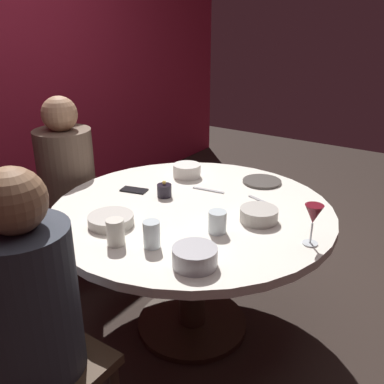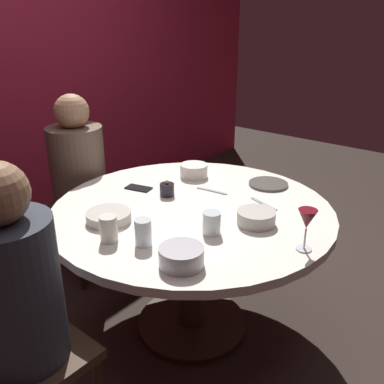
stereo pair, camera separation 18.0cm
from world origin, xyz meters
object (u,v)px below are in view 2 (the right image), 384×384
at_px(seated_diner_left, 15,292).
at_px(cup_by_left_diner, 109,229).
at_px(cell_phone, 139,188).
at_px(bowl_salad_center, 194,170).
at_px(cup_near_candle, 212,223).
at_px(bowl_sauce_side, 109,217).
at_px(dinner_plate, 268,184).
at_px(wine_glass, 307,221).
at_px(bowl_serving_large, 181,257).
at_px(cup_by_right_diner, 143,232).
at_px(candle_holder, 167,189).
at_px(bowl_small_white, 256,218).
at_px(dining_table, 192,232).
at_px(seated_diner_back, 78,167).

height_order(seated_diner_left, cup_by_left_diner, seated_diner_left).
relative_size(cell_phone, bowl_salad_center, 0.88).
bearing_deg(cell_phone, cup_near_candle, -119.04).
bearing_deg(bowl_sauce_side, cup_by_left_diner, -129.55).
bearing_deg(dinner_plate, wine_glass, -138.52).
xyz_separation_m(bowl_serving_large, cup_by_left_diner, (-0.05, 0.36, 0.02)).
bearing_deg(cup_by_right_diner, bowl_salad_center, 24.79).
distance_m(bowl_salad_center, bowl_sauce_side, 0.70).
distance_m(candle_holder, dinner_plate, 0.57).
bearing_deg(cup_by_left_diner, candle_holder, 15.41).
height_order(candle_holder, bowl_small_white, candle_holder).
distance_m(dinner_plate, bowl_sauce_side, 0.92).
bearing_deg(wine_glass, dining_table, 86.97).
bearing_deg(cup_by_right_diner, wine_glass, -54.08).
bearing_deg(bowl_sauce_side, cell_phone, 26.33).
height_order(wine_glass, cell_phone, wine_glass).
relative_size(bowl_serving_large, bowl_small_white, 0.99).
bearing_deg(bowl_small_white, cell_phone, 93.16).
distance_m(bowl_sauce_side, cup_near_candle, 0.48).
relative_size(candle_holder, cup_by_right_diner, 0.78).
bearing_deg(cup_by_right_diner, dining_table, 11.29).
bearing_deg(cell_phone, cup_by_right_diner, -146.66).
bearing_deg(cell_phone, dinner_plate, -60.99).
xyz_separation_m(seated_diner_left, bowl_small_white, (0.98, -0.34, 0.01)).
bearing_deg(bowl_small_white, bowl_salad_center, 63.86).
height_order(dining_table, dinner_plate, dinner_plate).
height_order(seated_diner_left, bowl_sauce_side, seated_diner_left).
bearing_deg(cup_near_candle, cup_by_right_diner, 148.85).
height_order(wine_glass, cup_near_candle, wine_glass).
height_order(seated_diner_back, dinner_plate, seated_diner_back).
xyz_separation_m(bowl_salad_center, cup_by_left_diner, (-0.82, -0.21, 0.02)).
distance_m(wine_glass, bowl_small_white, 0.30).
relative_size(cell_phone, cup_near_candle, 1.43).
bearing_deg(bowl_sauce_side, wine_glass, -67.75).
xyz_separation_m(wine_glass, cup_by_right_diner, (-0.38, 0.53, -0.07)).
bearing_deg(wine_glass, cup_by_left_diner, 124.09).
xyz_separation_m(wine_glass, cup_by_left_diner, (-0.45, 0.66, -0.07)).
distance_m(seated_diner_left, cup_by_left_diner, 0.46).
distance_m(seated_diner_left, candle_holder, 0.98).
relative_size(cup_near_candle, cup_by_left_diner, 0.88).
relative_size(wine_glass, cup_near_candle, 1.79).
distance_m(wine_glass, bowl_sauce_side, 0.88).
xyz_separation_m(wine_glass, bowl_sauce_side, (-0.33, 0.81, -0.11)).
xyz_separation_m(dining_table, wine_glass, (-0.03, -0.61, 0.27)).
relative_size(wine_glass, dinner_plate, 0.81).
bearing_deg(dining_table, dinner_plate, -16.08).
bearing_deg(bowl_sauce_side, dining_table, -28.48).
bearing_deg(dining_table, bowl_serving_large, -144.88).
xyz_separation_m(dining_table, dinner_plate, (0.50, -0.14, 0.15)).
height_order(seated_diner_back, cup_by_right_diner, seated_diner_back).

